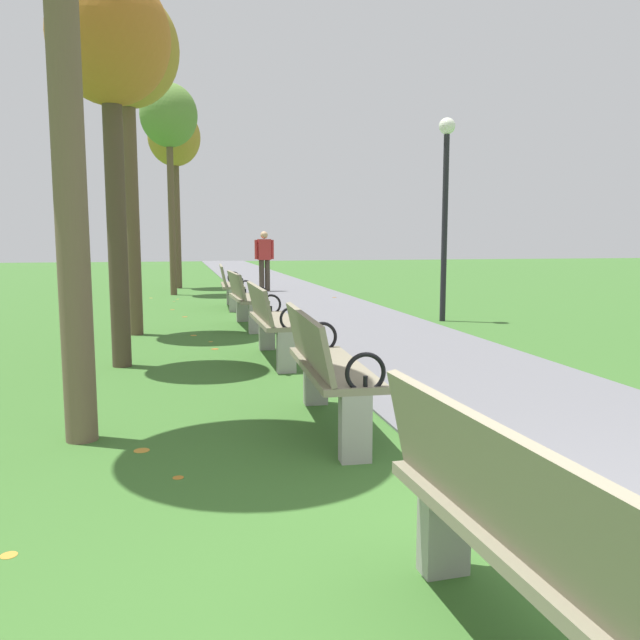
% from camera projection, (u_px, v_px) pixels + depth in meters
% --- Properties ---
extents(paved_walkway, '(2.67, 44.00, 0.02)m').
position_uv_depth(paved_walkway, '(273.00, 285.00, 19.89)').
color(paved_walkway, slate).
rests_on(paved_walkway, ground).
extents(park_bench_1, '(0.55, 1.62, 0.90)m').
position_uv_depth(park_bench_1, '(538.00, 547.00, 1.99)').
color(park_bench_1, gray).
rests_on(park_bench_1, ground).
extents(park_bench_2, '(0.54, 1.62, 0.90)m').
position_uv_depth(park_bench_2, '(326.00, 366.00, 4.80)').
color(park_bench_2, gray).
rests_on(park_bench_2, ground).
extents(park_bench_3, '(0.48, 1.60, 0.90)m').
position_uv_depth(park_bench_3, '(271.00, 320.00, 7.54)').
color(park_bench_3, gray).
rests_on(park_bench_3, ground).
extents(park_bench_4, '(0.52, 1.61, 0.90)m').
position_uv_depth(park_bench_4, '(245.00, 298.00, 10.38)').
color(park_bench_4, gray).
rests_on(park_bench_4, ground).
extents(park_bench_5, '(0.54, 1.62, 0.90)m').
position_uv_depth(park_bench_5, '(230.00, 285.00, 13.28)').
color(park_bench_5, gray).
rests_on(park_bench_5, ground).
extents(tree_2, '(1.29, 1.29, 4.29)m').
position_uv_depth(tree_2, '(110.00, 48.00, 6.81)').
color(tree_2, '#4C3D2D').
rests_on(tree_2, ground).
extents(tree_3, '(1.50, 1.50, 4.97)m').
position_uv_depth(tree_3, '(126.00, 55.00, 9.12)').
color(tree_3, brown).
rests_on(tree_3, ground).
extents(tree_4, '(1.42, 1.42, 5.28)m').
position_uv_depth(tree_4, '(169.00, 119.00, 15.89)').
color(tree_4, brown).
rests_on(tree_4, ground).
extents(tree_5, '(1.48, 1.48, 5.13)m').
position_uv_depth(tree_5, '(174.00, 142.00, 18.16)').
color(tree_5, brown).
rests_on(tree_5, ground).
extents(pedestrian_walking, '(0.53, 0.24, 1.62)m').
position_uv_depth(pedestrian_walking, '(264.00, 258.00, 17.31)').
color(pedestrian_walking, '#3D3328').
rests_on(pedestrian_walking, paved_walkway).
extents(lamp_post, '(0.28, 0.28, 3.48)m').
position_uv_depth(lamp_post, '(446.00, 188.00, 10.94)').
color(lamp_post, black).
rests_on(lamp_post, ground).
extents(scattered_leaves, '(4.63, 16.04, 0.02)m').
position_uv_depth(scattered_leaves, '(265.00, 357.00, 7.76)').
color(scattered_leaves, '#93511E').
rests_on(scattered_leaves, ground).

